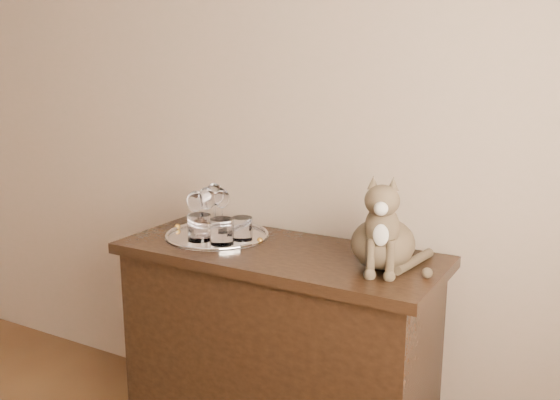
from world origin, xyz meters
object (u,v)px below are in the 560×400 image
(wine_glass_b, at_px, (222,209))
(tumbler_a, at_px, (222,231))
(wine_glass_c, at_px, (196,213))
(tumbler_b, at_px, (199,227))
(sideboard, at_px, (279,356))
(tray, at_px, (217,237))
(cat, at_px, (384,219))
(wine_glass_a, at_px, (215,206))
(wine_glass_d, at_px, (207,211))
(tumbler_c, at_px, (242,229))

(wine_glass_b, height_order, tumbler_a, wine_glass_b)
(wine_glass_c, bearing_deg, tumbler_b, -43.53)
(sideboard, distance_m, wine_glass_c, 0.63)
(tray, relative_size, wine_glass_c, 2.27)
(sideboard, bearing_deg, cat, 1.17)
(wine_glass_a, xyz_separation_m, cat, (0.74, -0.08, 0.06))
(wine_glass_b, relative_size, tumbler_a, 1.75)
(cat, bearing_deg, wine_glass_a, 157.38)
(wine_glass_a, relative_size, wine_glass_c, 1.08)
(wine_glass_d, bearing_deg, tumbler_c, 1.20)
(tumbler_a, relative_size, tumbler_b, 0.97)
(wine_glass_c, distance_m, tumbler_b, 0.08)
(wine_glass_d, relative_size, tumbler_c, 2.16)
(wine_glass_d, xyz_separation_m, tumbler_c, (0.16, 0.00, -0.05))
(sideboard, height_order, wine_glass_a, wine_glass_a)
(wine_glass_c, distance_m, tumbler_c, 0.20)
(wine_glass_b, bearing_deg, cat, -7.24)
(sideboard, height_order, tumbler_c, tumbler_c)
(wine_glass_a, relative_size, tumbler_a, 1.96)
(wine_glass_d, xyz_separation_m, tumbler_b, (0.03, -0.08, -0.04))
(wine_glass_b, xyz_separation_m, cat, (0.71, -0.09, 0.07))
(wine_glass_a, distance_m, wine_glass_c, 0.10)
(tray, relative_size, wine_glass_a, 2.11)
(tumbler_b, bearing_deg, sideboard, 12.40)
(sideboard, relative_size, wine_glass_d, 6.41)
(wine_glass_b, bearing_deg, wine_glass_d, -99.63)
(sideboard, height_order, tumbler_b, tumbler_b)
(tray, height_order, tumbler_a, tumbler_a)
(cat, bearing_deg, tray, 162.99)
(tumbler_b, xyz_separation_m, cat, (0.70, 0.08, 0.11))
(cat, bearing_deg, tumbler_c, 162.18)
(cat, bearing_deg, wine_glass_d, 162.73)
(wine_glass_c, height_order, tumbler_b, wine_glass_c)
(tumbler_b, bearing_deg, tumbler_c, 32.77)
(tumbler_b, distance_m, cat, 0.72)
(tumbler_a, xyz_separation_m, cat, (0.60, 0.07, 0.11))
(wine_glass_c, bearing_deg, tray, 20.40)
(wine_glass_b, xyz_separation_m, tumbler_a, (0.11, -0.16, -0.04))
(wine_glass_b, bearing_deg, tray, -67.47)
(tumbler_a, distance_m, tumbler_c, 0.09)
(tumbler_c, height_order, cat, cat)
(wine_glass_c, bearing_deg, wine_glass_d, 48.50)
(wine_glass_a, height_order, wine_glass_d, wine_glass_a)
(tumbler_c, bearing_deg, cat, -1.24)
(wine_glass_a, bearing_deg, tumbler_b, -76.43)
(sideboard, bearing_deg, wine_glass_a, 165.90)
(sideboard, distance_m, wine_glass_b, 0.62)
(sideboard, height_order, wine_glass_d, wine_glass_d)
(tumbler_b, bearing_deg, cat, 6.13)
(wine_glass_a, xyz_separation_m, wine_glass_c, (-0.02, -0.10, -0.01))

